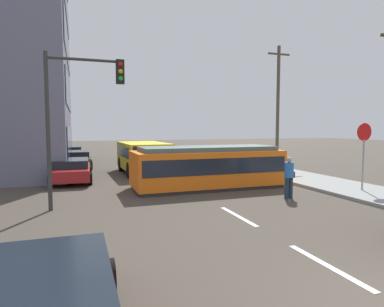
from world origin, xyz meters
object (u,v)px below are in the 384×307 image
(city_bus, at_px, (144,156))
(parked_sedan_furthest, at_px, (71,153))
(streetcar_tram, at_px, (208,166))
(stop_sign, at_px, (364,142))
(parked_sedan_mid, at_px, (72,170))
(parked_sedan_far, at_px, (76,159))
(utility_pole_mid, at_px, (278,104))
(pedestrian_crossing, at_px, (289,175))
(traffic_light_mast, at_px, (78,102))

(city_bus, bearing_deg, parked_sedan_furthest, 113.46)
(streetcar_tram, height_order, stop_sign, stop_sign)
(parked_sedan_mid, bearing_deg, parked_sedan_far, 88.34)
(parked_sedan_furthest, distance_m, utility_pole_mid, 17.81)
(parked_sedan_mid, relative_size, parked_sedan_furthest, 1.02)
(parked_sedan_furthest, bearing_deg, stop_sign, -57.92)
(parked_sedan_far, xyz_separation_m, utility_pole_mid, (14.35, -3.06, 3.98))
(streetcar_tram, relative_size, pedestrian_crossing, 4.18)
(traffic_light_mast, relative_size, utility_pole_mid, 0.60)
(parked_sedan_furthest, bearing_deg, traffic_light_mast, -87.85)
(stop_sign, bearing_deg, parked_sedan_furthest, 122.08)
(stop_sign, bearing_deg, pedestrian_crossing, 178.44)
(parked_sedan_far, relative_size, traffic_light_mast, 0.82)
(streetcar_tram, xyz_separation_m, parked_sedan_furthest, (-6.36, 16.11, -0.38))
(parked_sedan_mid, height_order, parked_sedan_furthest, same)
(utility_pole_mid, bearing_deg, pedestrian_crossing, -121.35)
(parked_sedan_far, bearing_deg, utility_pole_mid, -12.04)
(pedestrian_crossing, bearing_deg, traffic_light_mast, 172.45)
(parked_sedan_furthest, relative_size, stop_sign, 1.52)
(city_bus, height_order, parked_sedan_furthest, city_bus)
(pedestrian_crossing, xyz_separation_m, parked_sedan_far, (-8.07, 13.38, -0.32))
(traffic_light_mast, height_order, utility_pole_mid, utility_pole_mid)
(parked_sedan_mid, bearing_deg, parked_sedan_furthest, 91.35)
(parked_sedan_mid, distance_m, stop_sign, 14.07)
(city_bus, relative_size, parked_sedan_furthest, 1.16)
(streetcar_tram, distance_m, traffic_light_mast, 6.66)
(parked_sedan_mid, distance_m, parked_sedan_furthest, 12.15)
(pedestrian_crossing, height_order, parked_sedan_far, pedestrian_crossing)
(streetcar_tram, bearing_deg, parked_sedan_far, 120.22)
(streetcar_tram, xyz_separation_m, parked_sedan_far, (-5.89, 10.12, -0.38))
(pedestrian_crossing, bearing_deg, parked_sedan_mid, 138.79)
(streetcar_tram, bearing_deg, city_bus, 108.06)
(city_bus, bearing_deg, streetcar_tram, -71.94)
(streetcar_tram, distance_m, parked_sedan_furthest, 17.32)
(parked_sedan_mid, bearing_deg, city_bus, 24.65)
(pedestrian_crossing, bearing_deg, parked_sedan_furthest, 113.77)
(pedestrian_crossing, distance_m, stop_sign, 3.88)
(pedestrian_crossing, distance_m, parked_sedan_furthest, 21.17)
(parked_sedan_furthest, distance_m, stop_sign, 23.03)
(parked_sedan_far, bearing_deg, parked_sedan_mid, -91.66)
(streetcar_tram, height_order, city_bus, streetcar_tram)
(parked_sedan_far, distance_m, stop_sign, 17.94)
(streetcar_tram, distance_m, utility_pole_mid, 11.59)
(streetcar_tram, distance_m, stop_sign, 6.84)
(parked_sedan_far, height_order, utility_pole_mid, utility_pole_mid)
(parked_sedan_mid, distance_m, traffic_light_mast, 6.92)
(city_bus, relative_size, parked_sedan_mid, 1.15)
(streetcar_tram, relative_size, city_bus, 1.37)
(city_bus, distance_m, parked_sedan_furthest, 11.17)
(streetcar_tram, bearing_deg, traffic_light_mast, -158.63)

